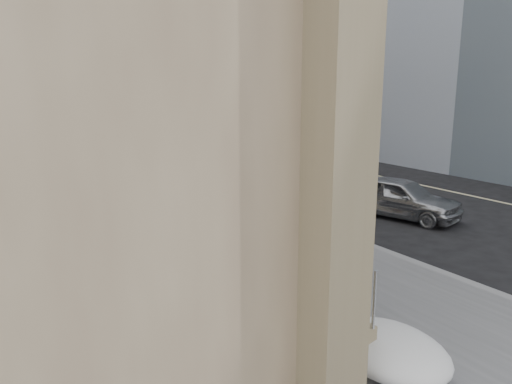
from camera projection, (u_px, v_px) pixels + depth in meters
ground at (362, 305)px, 10.07m from camera, size 140.00×140.00×0.00m
sidewalk at (167, 202)px, 18.27m from camera, size 5.00×80.00×0.12m
curb at (229, 193)px, 19.65m from camera, size 0.24×80.00×0.12m
lane_line at (373, 175)px, 23.80m from camera, size 0.15×70.00×0.01m
far_podium at (444, 127)px, 25.99m from camera, size 2.00×80.00×4.00m
streetlight_mid at (186, 76)px, 21.99m from camera, size 1.71×0.24×8.00m
streetlight_far at (76, 78)px, 38.42m from camera, size 1.71×0.24×8.00m
traffic_signal at (116, 87)px, 28.34m from camera, size 4.10×0.22×6.00m
snow_bank at (149, 207)px, 15.87m from camera, size 1.70×18.10×0.76m
mounted_horse_left at (258, 231)px, 10.77m from camera, size 1.84×2.79×2.74m
mounted_horse_right at (261, 186)px, 15.37m from camera, size 1.97×2.13×2.67m
pedestrian at (330, 229)px, 11.39m from camera, size 1.16×0.49×1.98m
car_silver at (400, 197)px, 16.38m from camera, size 2.56×4.19×1.33m
car_grey at (313, 146)px, 29.18m from camera, size 2.81×4.65×1.26m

